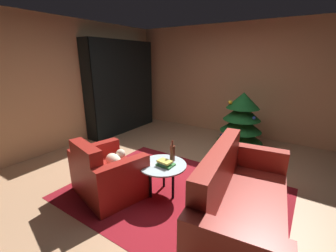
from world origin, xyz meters
The scene contains 11 objects.
ground_plane centered at (0.00, 0.00, 0.00)m, with size 6.55×6.55×0.00m, color tan.
wall_back centered at (0.00, 2.76, 1.30)m, with size 5.54×0.06×2.59m, color tan.
wall_left centered at (-2.74, 0.00, 1.30)m, with size 0.06×5.58×2.59m, color tan.
area_rug centered at (0.13, -0.29, 0.00)m, with size 2.88×2.15×0.01m, color maroon.
bookshelf_unit centered at (-2.48, 1.56, 1.12)m, with size 0.37×2.00×2.22m.
armchair_red centered at (-0.65, -0.79, 0.29)m, with size 1.07×0.94×0.79m.
couch_red centered at (1.07, -0.47, 0.31)m, with size 1.00×1.89×0.92m.
coffee_table centered at (0.00, -0.38, 0.40)m, with size 0.65×0.65×0.45m.
book_stack_on_table centered at (0.05, -0.39, 0.49)m, with size 0.22×0.18×0.08m.
bottle_on_table centered at (0.05, -0.21, 0.57)m, with size 0.07×0.07×0.30m.
decorated_tree centered at (0.39, 1.87, 0.59)m, with size 0.91×0.91×1.17m.
Camera 1 is at (1.54, -2.58, 1.81)m, focal length 23.72 mm.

